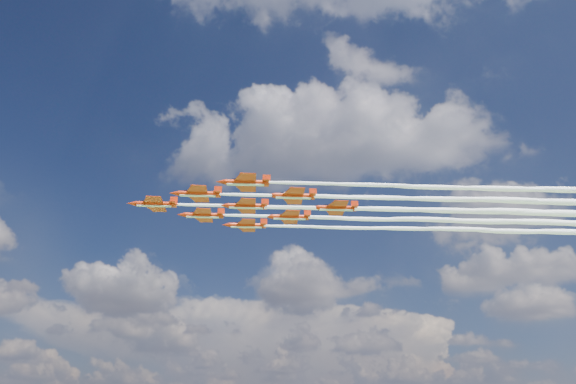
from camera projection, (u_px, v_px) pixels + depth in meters
The scene contains 9 objects.
jet_lead at pixel (400, 209), 130.24m from camera, with size 115.50×39.60×2.79m.
jet_row2_port at pixel (453, 200), 124.67m from camera, with size 115.50×39.60×2.79m.
jet_row2_starb at pixel (435, 220), 136.97m from camera, with size 115.50×39.60×2.79m.
jet_row3_port at pixel (512, 189), 119.09m from camera, with size 115.50×39.60×2.79m.
jet_row3_centre at pixel (487, 211), 131.40m from camera, with size 115.50×39.60×2.79m.
jet_row3_starb at pixel (467, 230), 143.70m from camera, with size 115.50×39.60×2.79m.
jet_row4_port at pixel (544, 202), 125.82m from camera, with size 115.50×39.60×2.79m.
jet_row4_starb at pixel (518, 222), 138.13m from camera, with size 115.50×39.60×2.79m.
jet_tail at pixel (573, 213), 132.55m from camera, with size 115.50×39.60×2.79m.
Camera 1 is at (38.02, -109.19, 40.11)m, focal length 35.00 mm.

